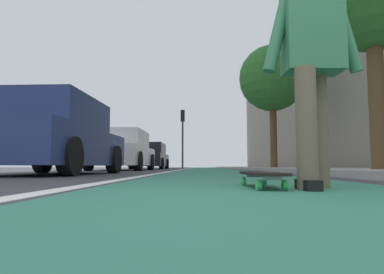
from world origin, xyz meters
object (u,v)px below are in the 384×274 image
at_px(skater_person, 312,57).
at_px(parked_car_far, 150,157).
at_px(street_tree_mid, 272,79).
at_px(skateboard, 262,175).
at_px(traffic_light, 183,128).
at_px(parked_car_mid, 123,151).
at_px(parked_car_near, 53,138).

relative_size(skater_person, parked_car_far, 0.38).
distance_m(skater_person, street_tree_mid, 13.08).
distance_m(skateboard, traffic_light, 21.59).
relative_size(traffic_light, street_tree_mid, 0.75).
bearing_deg(street_tree_mid, skater_person, 169.49).
height_order(skater_person, traffic_light, traffic_light).
distance_m(skater_person, traffic_light, 21.68).
distance_m(skateboard, parked_car_mid, 10.94).
bearing_deg(skateboard, skater_person, -113.37).
height_order(traffic_light, street_tree_mid, street_tree_mid).
distance_m(skater_person, parked_car_mid, 11.18).
bearing_deg(street_tree_mid, skateboard, 167.83).
bearing_deg(parked_car_far, street_tree_mid, -127.49).
relative_size(skater_person, street_tree_mid, 0.30).
distance_m(parked_car_near, parked_car_mid, 6.33).
xyz_separation_m(skateboard, skater_person, (-0.15, -0.35, 0.84)).
xyz_separation_m(skateboard, parked_car_mid, (10.37, 3.44, 0.63)).
distance_m(parked_car_near, street_tree_mid, 10.77).
relative_size(parked_car_near, parked_car_far, 0.93).
distance_m(parked_car_mid, parked_car_far, 6.65).
distance_m(skateboard, parked_car_near, 5.28).
bearing_deg(skateboard, parked_car_mid, 18.35).
bearing_deg(street_tree_mid, traffic_light, 26.37).
relative_size(parked_car_mid, parked_car_far, 1.03).
bearing_deg(parked_car_far, parked_car_near, -179.71).
height_order(parked_car_near, street_tree_mid, street_tree_mid).
relative_size(skateboard, skater_person, 0.52).
bearing_deg(parked_car_far, traffic_light, -20.48).
bearing_deg(traffic_light, street_tree_mid, -153.63).
distance_m(parked_car_mid, traffic_light, 11.30).
height_order(parked_car_near, traffic_light, traffic_light).
bearing_deg(parked_car_far, parked_car_mid, 179.70).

